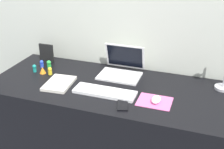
{
  "coord_description": "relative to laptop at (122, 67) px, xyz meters",
  "views": [
    {
      "loc": [
        0.59,
        -1.69,
        1.67
      ],
      "look_at": [
        -0.0,
        0.0,
        0.83
      ],
      "focal_mm": 47.41,
      "sensor_mm": 36.0,
      "label": 1
    }
  ],
  "objects": [
    {
      "name": "toy_figurine_blue",
      "position": [
        -0.62,
        -0.09,
        -0.02
      ],
      "size": [
        0.03,
        0.03,
        0.06
      ],
      "color": "blue",
      "rests_on": "desk"
    },
    {
      "name": "back_wall",
      "position": [
        0.0,
        0.17,
        -0.02
      ],
      "size": [
        2.91,
        0.05,
        1.54
      ],
      "primitive_type": "cube",
      "color": "beige",
      "rests_on": "ground_plane"
    },
    {
      "name": "toy_figurine_orange",
      "position": [
        -0.56,
        -0.19,
        -0.03
      ],
      "size": [
        0.05,
        0.05,
        0.05
      ],
      "primitive_type": "cone",
      "color": "orange",
      "rests_on": "desk"
    },
    {
      "name": "toy_figurine_yellow",
      "position": [
        -0.49,
        -0.19,
        -0.02
      ],
      "size": [
        0.03,
        0.03,
        0.06
      ],
      "color": "yellow",
      "rests_on": "desk"
    },
    {
      "name": "toy_figurine_teal",
      "position": [
        -0.63,
        -0.19,
        -0.02
      ],
      "size": [
        0.03,
        0.03,
        0.06
      ],
      "color": "teal",
      "rests_on": "desk"
    },
    {
      "name": "mouse",
      "position": [
        0.33,
        -0.33,
        -0.03
      ],
      "size": [
        0.06,
        0.1,
        0.03
      ],
      "primitive_type": "ellipsoid",
      "color": "white",
      "rests_on": "mousepad"
    },
    {
      "name": "notebook_pad",
      "position": [
        -0.35,
        -0.32,
        -0.04
      ],
      "size": [
        0.19,
        0.25,
        0.02
      ],
      "primitive_type": "cube",
      "rotation": [
        0.0,
        0.0,
        0.09
      ],
      "color": "silver",
      "rests_on": "desk"
    },
    {
      "name": "keyboard",
      "position": [
        -0.01,
        -0.33,
        -0.04
      ],
      "size": [
        0.41,
        0.13,
        0.02
      ],
      "primitive_type": "cube",
      "color": "white",
      "rests_on": "desk"
    },
    {
      "name": "mousepad",
      "position": [
        0.32,
        -0.33,
        -0.05
      ],
      "size": [
        0.21,
        0.17,
        0.0
      ],
      "primitive_type": "cube",
      "color": "pink",
      "rests_on": "desk"
    },
    {
      "name": "toy_figurine_green",
      "position": [
        -0.57,
        -0.08,
        -0.02
      ],
      "size": [
        0.03,
        0.03,
        0.06
      ],
      "color": "green",
      "rests_on": "desk"
    },
    {
      "name": "picture_frame",
      "position": [
        -0.64,
        0.02,
        0.02
      ],
      "size": [
        0.12,
        0.02,
        0.15
      ],
      "primitive_type": "cube",
      "color": "black",
      "rests_on": "desk"
    },
    {
      "name": "cell_phone",
      "position": [
        0.15,
        -0.44,
        -0.05
      ],
      "size": [
        0.1,
        0.14,
        0.01
      ],
      "primitive_type": "cube",
      "rotation": [
        0.0,
        0.0,
        0.29
      ],
      "color": "black",
      "rests_on": "desk"
    },
    {
      "name": "laptop",
      "position": [
        0.0,
        0.0,
        0.0
      ],
      "size": [
        0.3,
        0.27,
        0.21
      ],
      "color": "white",
      "rests_on": "desk"
    },
    {
      "name": "desk",
      "position": [
        0.0,
        -0.22,
        -0.42
      ],
      "size": [
        1.71,
        0.69,
        0.74
      ],
      "primitive_type": "cube",
      "color": "black",
      "rests_on": "ground_plane"
    }
  ]
}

